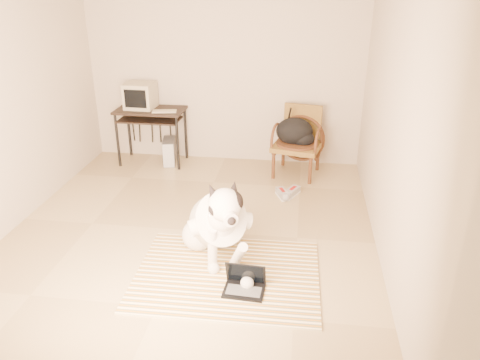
% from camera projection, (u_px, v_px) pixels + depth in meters
% --- Properties ---
extents(floor, '(4.50, 4.50, 0.00)m').
position_uv_depth(floor, '(192.00, 230.00, 5.22)').
color(floor, tan).
rests_on(floor, ground).
extents(wall_back, '(4.50, 0.00, 4.50)m').
position_uv_depth(wall_back, '(224.00, 70.00, 6.71)').
color(wall_back, '#BCAD9A').
rests_on(wall_back, floor).
extents(wall_front, '(4.50, 0.00, 4.50)m').
position_uv_depth(wall_front, '(91.00, 223.00, 2.64)').
color(wall_front, '#BCAD9A').
rests_on(wall_front, floor).
extents(wall_left, '(0.00, 4.50, 4.50)m').
position_uv_depth(wall_left, '(1.00, 106.00, 4.92)').
color(wall_left, '#BCAD9A').
rests_on(wall_left, floor).
extents(wall_right, '(0.00, 4.50, 4.50)m').
position_uv_depth(wall_right, '(392.00, 121.00, 4.43)').
color(wall_right, '#BCAD9A').
rests_on(wall_right, floor).
extents(rug, '(1.75, 1.35, 0.02)m').
position_uv_depth(rug, '(227.00, 275.00, 4.44)').
color(rug, '#B37224').
rests_on(rug, floor).
extents(dog, '(0.81, 1.17, 0.98)m').
position_uv_depth(dog, '(217.00, 223.00, 4.59)').
color(dog, silver).
rests_on(dog, rug).
extents(laptop, '(0.38, 0.28, 0.26)m').
position_uv_depth(laptop, '(245.00, 284.00, 4.20)').
color(laptop, black).
rests_on(laptop, rug).
extents(computer_desk, '(0.99, 0.56, 0.82)m').
position_uv_depth(computer_desk, '(150.00, 117.00, 6.81)').
color(computer_desk, black).
rests_on(computer_desk, floor).
extents(crt_monitor, '(0.42, 0.41, 0.36)m').
position_uv_depth(crt_monitor, '(140.00, 96.00, 6.77)').
color(crt_monitor, tan).
rests_on(crt_monitor, computer_desk).
extents(desk_keyboard, '(0.35, 0.18, 0.02)m').
position_uv_depth(desk_keyboard, '(164.00, 111.00, 6.63)').
color(desk_keyboard, tan).
rests_on(desk_keyboard, computer_desk).
extents(pc_tower, '(0.25, 0.42, 0.37)m').
position_uv_depth(pc_tower, '(169.00, 151.00, 6.99)').
color(pc_tower, '#4C4C4F').
rests_on(pc_tower, floor).
extents(rattan_chair, '(0.74, 0.72, 0.95)m').
position_uv_depth(rattan_chair, '(298.00, 141.00, 6.54)').
color(rattan_chair, olive).
rests_on(rattan_chair, floor).
extents(backpack, '(0.54, 0.42, 0.38)m').
position_uv_depth(backpack, '(296.00, 133.00, 6.46)').
color(backpack, black).
rests_on(backpack, rattan_chair).
extents(sneaker_left, '(0.20, 0.29, 0.09)m').
position_uv_depth(sneaker_left, '(283.00, 194.00, 5.98)').
color(sneaker_left, white).
rests_on(sneaker_left, floor).
extents(sneaker_right, '(0.22, 0.30, 0.10)m').
position_uv_depth(sneaker_right, '(292.00, 192.00, 6.03)').
color(sneaker_right, white).
rests_on(sneaker_right, floor).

